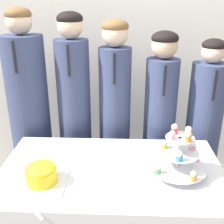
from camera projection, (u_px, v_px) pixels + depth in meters
The scene contains 10 objects.
wall_back at pixel (117, 37), 2.51m from camera, with size 9.00×0.06×2.70m.
table at pixel (112, 215), 1.82m from camera, with size 1.34×0.77×0.72m.
round_cake at pixel (41, 174), 1.54m from camera, with size 0.27×0.27×0.12m.
cake_knife at pixel (27, 204), 1.40m from camera, with size 0.17×0.17×0.01m.
cupcake_stand at pixel (178, 154), 1.60m from camera, with size 0.33×0.33×0.30m.
student_0 at pixel (30, 119), 2.26m from camera, with size 0.32×0.32×1.62m.
student_1 at pixel (75, 118), 2.24m from camera, with size 0.26×0.26×1.59m.
student_2 at pixel (115, 121), 2.24m from camera, with size 0.24×0.25×1.54m.
student_3 at pixel (159, 126), 2.24m from camera, with size 0.25×0.25×1.46m.
student_4 at pixel (202, 133), 2.25m from camera, with size 0.27×0.28×1.41m.
Camera 1 is at (0.06, -1.05, 1.67)m, focal length 45.00 mm.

